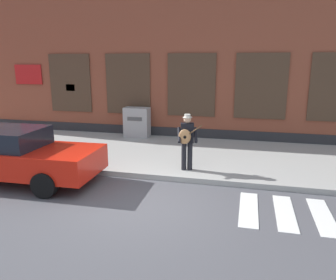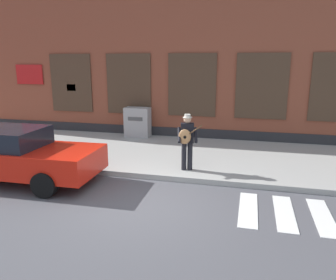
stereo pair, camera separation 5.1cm
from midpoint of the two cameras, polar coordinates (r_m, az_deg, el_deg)
ground_plane at (r=8.05m, az=-4.80°, el=-11.05°), size 160.00×160.00×0.00m
sidewalk at (r=11.79m, az=1.66°, el=-2.54°), size 28.00×5.04×0.16m
building_backdrop at (r=15.82m, az=5.44°, el=17.57°), size 28.00×4.06×8.97m
red_car at (r=10.16m, az=-25.00°, el=-2.43°), size 4.65×2.08×1.53m
busker at (r=9.65m, az=3.14°, el=0.20°), size 0.77×0.63×1.69m
utility_box at (r=14.18m, az=-5.52°, el=3.11°), size 1.07×0.60×1.27m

